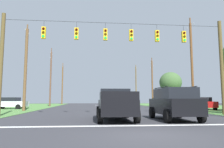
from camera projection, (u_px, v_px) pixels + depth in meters
ground_plane at (148, 135)px, 8.07m from camera, size 120.00×120.00×0.00m
stop_bar_stripe at (134, 126)px, 10.81m from camera, size 15.55×0.45×0.01m
lane_dash_0 at (118, 116)px, 16.75m from camera, size 2.50×0.15×0.01m
lane_dash_1 at (109, 111)px, 24.41m from camera, size 2.50×0.15×0.01m
lane_dash_2 at (106, 109)px, 30.11m from camera, size 2.50×0.15×0.01m
lane_dash_3 at (102, 106)px, 39.28m from camera, size 2.50×0.15×0.01m
lane_dash_4 at (100, 105)px, 46.43m from camera, size 2.50×0.15×0.01m
overhead_signal_span at (117, 58)px, 17.69m from camera, size 18.18×0.31×8.01m
pickup_truck at (115, 104)px, 13.82m from camera, size 2.34×5.42×1.95m
suv_black at (174, 103)px, 13.76m from camera, size 2.30×4.84×2.05m
distant_car_crossing_white at (10, 103)px, 28.73m from camera, size 4.45×2.34×1.52m
distant_car_oncoming at (201, 103)px, 26.73m from camera, size 2.08×4.33×1.52m
utility_pole_mid_right at (192, 64)px, 25.44m from camera, size 0.28×1.83×10.94m
utility_pole_far_right at (152, 82)px, 42.02m from camera, size 0.30×1.99×9.31m
utility_pole_near_left at (136, 85)px, 57.30m from camera, size 0.28×1.62×10.30m
utility_pole_far_left at (26, 68)px, 24.47m from camera, size 0.32×1.58×9.80m
utility_pole_distant_right at (51, 77)px, 39.57m from camera, size 0.29×1.90×10.61m
utility_pole_distant_left at (62, 84)px, 54.31m from camera, size 0.30×1.93×10.28m
tree_roadside_far_right at (171, 82)px, 37.16m from camera, size 3.73×3.73×5.87m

